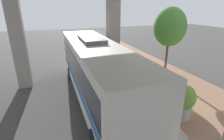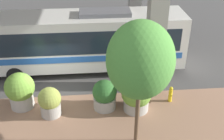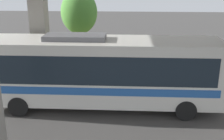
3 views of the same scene
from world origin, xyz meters
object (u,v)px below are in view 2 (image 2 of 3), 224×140
object	(u,v)px
fire_hydrant	(171,94)
planter_extra	(20,90)
bus	(86,39)
planter_back	(105,95)
street_tree_near	(140,61)
planter_front	(136,95)
planter_middle	(50,102)

from	to	relation	value
fire_hydrant	planter_extra	bearing A→B (deg)	88.24
bus	fire_hydrant	distance (m)	6.09
planter_back	street_tree_near	xyz separation A→B (m)	(-2.55, -1.22, 3.32)
planter_front	planter_extra	world-z (taller)	planter_extra
bus	planter_front	size ratio (longest dim) A/B	6.64
planter_back	planter_extra	bearing A→B (deg)	83.72
planter_middle	fire_hydrant	bearing A→B (deg)	-84.83
planter_back	bus	bearing A→B (deg)	11.99
planter_front	street_tree_near	bearing A→B (deg)	170.89
planter_extra	street_tree_near	xyz separation A→B (m)	(-3.02, -5.48, 3.11)
planter_extra	planter_front	bearing A→B (deg)	-97.40
fire_hydrant	planter_front	bearing A→B (deg)	105.07
planter_middle	street_tree_near	world-z (taller)	street_tree_near
planter_extra	fire_hydrant	bearing A→B (deg)	-91.76
planter_extra	street_tree_near	world-z (taller)	street_tree_near
planter_middle	planter_extra	xyz separation A→B (m)	(0.80, 1.55, 0.22)
fire_hydrant	bus	bearing A→B (deg)	48.32
bus	planter_middle	size ratio (longest dim) A/B	7.70
planter_extra	planter_middle	bearing A→B (deg)	-117.36
fire_hydrant	planter_middle	xyz separation A→B (m)	(-0.56, 6.22, 0.31)
bus	street_tree_near	bearing A→B (deg)	-162.61
planter_front	bus	bearing A→B (deg)	29.04
fire_hydrant	planter_middle	size ratio (longest dim) A/B	0.60
fire_hydrant	planter_extra	world-z (taller)	planter_extra
planter_extra	street_tree_near	bearing A→B (deg)	-118.88
bus	planter_middle	distance (m)	5.00
bus	planter_back	xyz separation A→B (m)	(-4.14, -0.88, -1.29)
fire_hydrant	planter_front	size ratio (longest dim) A/B	0.51
planter_front	street_tree_near	size ratio (longest dim) A/B	0.32
bus	street_tree_near	world-z (taller)	street_tree_near
planter_back	fire_hydrant	bearing A→B (deg)	-86.25
planter_front	planter_back	distance (m)	1.61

